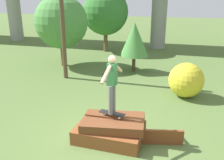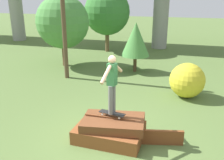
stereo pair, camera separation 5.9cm
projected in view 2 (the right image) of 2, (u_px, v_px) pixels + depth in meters
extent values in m
plane|color=#567038|center=(110.00, 138.00, 6.97)|extent=(80.00, 80.00, 0.00)
cube|color=brown|center=(110.00, 132.00, 6.91)|extent=(1.85, 1.32, 0.39)
cube|color=brown|center=(113.00, 123.00, 6.78)|extent=(1.78, 1.22, 0.29)
cylinder|color=brown|center=(110.00, 117.00, 6.75)|extent=(1.41, 0.04, 0.04)
cube|color=brown|center=(160.00, 137.00, 6.64)|extent=(1.21, 0.36, 0.42)
cube|color=black|center=(112.00, 113.00, 6.77)|extent=(0.75, 0.32, 0.01)
cylinder|color=silver|center=(122.00, 115.00, 6.76)|extent=(0.06, 0.04, 0.05)
cylinder|color=silver|center=(119.00, 118.00, 6.61)|extent=(0.06, 0.04, 0.05)
cylinder|color=silver|center=(105.00, 112.00, 6.97)|extent=(0.06, 0.04, 0.05)
cylinder|color=silver|center=(102.00, 114.00, 6.82)|extent=(0.06, 0.04, 0.05)
cylinder|color=slate|center=(113.00, 98.00, 6.71)|extent=(0.12, 0.12, 0.81)
cylinder|color=slate|center=(111.00, 100.00, 6.57)|extent=(0.12, 0.12, 0.81)
cube|color=#2D6638|center=(112.00, 74.00, 6.41)|extent=(0.25, 0.24, 0.58)
sphere|color=tan|center=(112.00, 59.00, 6.28)|extent=(0.21, 0.21, 0.21)
cylinder|color=tan|center=(118.00, 68.00, 6.67)|extent=(0.18, 0.53, 0.39)
cylinder|color=tan|center=(106.00, 75.00, 6.09)|extent=(0.18, 0.53, 0.39)
cylinder|color=gray|center=(15.00, 1.00, 20.82)|extent=(1.10, 1.10, 6.49)
cylinder|color=gray|center=(162.00, 3.00, 17.65)|extent=(1.10, 1.10, 6.49)
cylinder|color=brown|center=(63.00, 7.00, 10.98)|extent=(0.20, 0.20, 6.57)
cylinder|color=brown|center=(107.00, 42.00, 17.37)|extent=(0.27, 0.27, 1.37)
sphere|color=#387A33|center=(107.00, 12.00, 16.71)|extent=(3.07, 3.07, 3.07)
cylinder|color=brown|center=(65.00, 55.00, 13.93)|extent=(0.28, 0.28, 1.20)
sphere|color=#4C8E42|center=(63.00, 22.00, 13.34)|extent=(2.84, 2.84, 2.84)
cylinder|color=#4C3823|center=(135.00, 64.00, 12.89)|extent=(0.18, 0.18, 0.83)
cone|color=#4C8E42|center=(136.00, 39.00, 12.48)|extent=(1.44, 1.44, 1.68)
sphere|color=gold|center=(187.00, 80.00, 9.59)|extent=(1.35, 1.35, 1.35)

